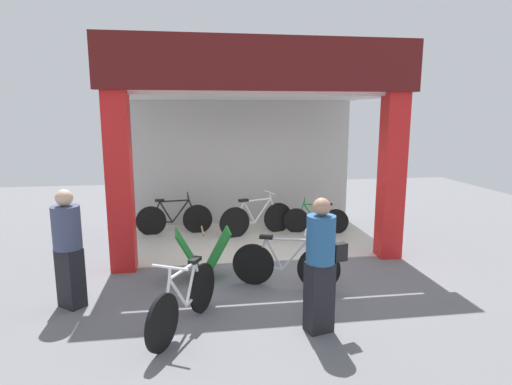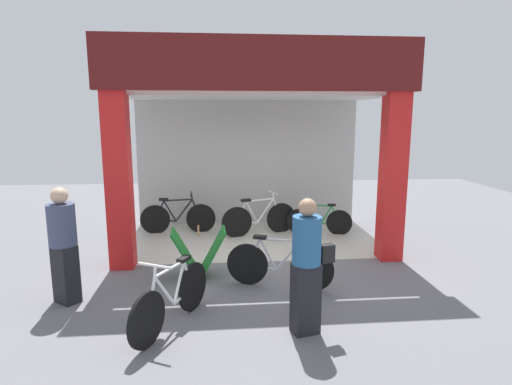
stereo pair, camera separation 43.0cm
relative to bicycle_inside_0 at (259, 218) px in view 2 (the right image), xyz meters
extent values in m
plane|color=slate|center=(-0.16, -1.74, -0.38)|extent=(18.34, 18.34, 0.00)
cube|color=beige|center=(-0.16, -0.32, -0.37)|extent=(5.17, 2.85, 0.02)
cube|color=#B7B7B2|center=(-0.16, 1.10, 1.12)|extent=(5.17, 0.12, 3.00)
cube|color=red|center=(-2.55, -1.74, 1.12)|extent=(0.40, 0.36, 3.00)
cube|color=red|center=(2.22, -1.74, 1.12)|extent=(0.40, 0.36, 3.00)
cube|color=#591414|center=(-0.16, -1.89, 3.06)|extent=(5.37, 0.20, 0.87)
cube|color=silver|center=(-0.16, -0.32, 2.59)|extent=(5.17, 2.85, 0.06)
cylinder|color=black|center=(-0.50, -0.15, -0.04)|extent=(0.66, 0.24, 0.68)
cylinder|color=black|center=(0.51, 0.15, -0.04)|extent=(0.66, 0.24, 0.68)
cylinder|color=white|center=(-0.26, -0.08, -0.07)|extent=(0.45, 0.17, 0.09)
cylinder|color=white|center=(-0.17, -0.05, 0.15)|extent=(0.29, 0.12, 0.51)
cylinder|color=white|center=(0.14, 0.04, 0.16)|extent=(0.41, 0.15, 0.53)
cylinder|color=white|center=(0.02, 0.00, 0.41)|extent=(0.63, 0.22, 0.05)
cylinder|color=white|center=(-0.39, -0.11, 0.18)|extent=(0.22, 0.10, 0.45)
cylinder|color=white|center=(0.41, 0.12, 0.19)|extent=(0.20, 0.09, 0.47)
cylinder|color=white|center=(0.32, 0.09, 0.48)|extent=(0.07, 0.05, 0.14)
cylinder|color=white|center=(0.31, 0.09, 0.55)|extent=(0.17, 0.46, 0.03)
cube|color=black|center=(-0.29, -0.09, 0.43)|extent=(0.23, 0.16, 0.05)
cylinder|color=black|center=(1.75, -0.16, -0.10)|extent=(0.56, 0.17, 0.56)
cylinder|color=black|center=(0.90, 0.04, -0.10)|extent=(0.56, 0.17, 0.56)
cylinder|color=#198C33|center=(1.55, -0.11, -0.12)|extent=(0.38, 0.12, 0.07)
cylinder|color=#198C33|center=(1.47, -0.09, 0.07)|extent=(0.25, 0.09, 0.42)
cylinder|color=#198C33|center=(1.21, -0.03, 0.07)|extent=(0.34, 0.11, 0.44)
cylinder|color=#198C33|center=(1.32, -0.06, 0.28)|extent=(0.53, 0.15, 0.04)
cylinder|color=#198C33|center=(1.66, -0.14, 0.09)|extent=(0.19, 0.07, 0.38)
cylinder|color=#198C33|center=(0.99, 0.02, 0.09)|extent=(0.17, 0.07, 0.39)
cylinder|color=#198C33|center=(1.06, 0.00, 0.34)|extent=(0.05, 0.04, 0.12)
cylinder|color=#198C33|center=(1.07, 0.00, 0.40)|extent=(0.12, 0.39, 0.03)
cube|color=black|center=(1.58, -0.12, 0.30)|extent=(0.19, 0.12, 0.04)
cylinder|color=black|center=(-2.28, 0.31, -0.05)|extent=(0.65, 0.05, 0.65)
cylinder|color=black|center=(-1.28, 0.33, -0.05)|extent=(0.65, 0.05, 0.65)
cylinder|color=black|center=(-2.05, 0.32, -0.08)|extent=(0.44, 0.04, 0.08)
cylinder|color=black|center=(-1.96, 0.32, 0.13)|extent=(0.28, 0.04, 0.49)
cylinder|color=black|center=(-1.64, 0.32, 0.14)|extent=(0.40, 0.04, 0.51)
cylinder|color=black|center=(-1.77, 0.32, 0.38)|extent=(0.63, 0.05, 0.05)
cylinder|color=black|center=(-2.17, 0.32, 0.16)|extent=(0.21, 0.04, 0.44)
cylinder|color=black|center=(-1.38, 0.33, 0.17)|extent=(0.20, 0.04, 0.45)
cylinder|color=black|center=(-1.47, 0.33, 0.45)|extent=(0.06, 0.04, 0.14)
cylinder|color=black|center=(-1.48, 0.33, 0.52)|extent=(0.04, 0.45, 0.03)
cube|color=black|center=(-2.08, 0.32, 0.40)|extent=(0.20, 0.10, 0.05)
cylinder|color=black|center=(-0.45, -2.69, -0.05)|extent=(0.63, 0.26, 0.65)
cylinder|color=black|center=(0.50, -3.03, -0.05)|extent=(0.63, 0.26, 0.65)
cylinder|color=silver|center=(-0.23, -2.77, -0.08)|extent=(0.43, 0.18, 0.08)
cylinder|color=silver|center=(-0.14, -2.80, 0.14)|extent=(0.28, 0.13, 0.49)
cylinder|color=silver|center=(0.15, -2.91, 0.14)|extent=(0.39, 0.17, 0.51)
cylinder|color=silver|center=(0.03, -2.87, 0.38)|extent=(0.60, 0.24, 0.05)
cylinder|color=silver|center=(-0.35, -2.73, 0.16)|extent=(0.21, 0.11, 0.44)
cylinder|color=silver|center=(0.41, -3.00, 0.17)|extent=(0.20, 0.10, 0.45)
cylinder|color=silver|center=(0.32, -2.97, 0.45)|extent=(0.06, 0.05, 0.14)
cylinder|color=silver|center=(0.31, -2.96, 0.52)|extent=(0.18, 0.44, 0.03)
cube|color=black|center=(-0.26, -2.76, 0.40)|extent=(0.22, 0.16, 0.05)
cylinder|color=black|center=(-1.25, -3.50, -0.05)|extent=(0.34, 0.61, 0.66)
cylinder|color=black|center=(-1.72, -4.41, -0.05)|extent=(0.34, 0.61, 0.66)
cylinder|color=white|center=(-1.36, -3.71, -0.07)|extent=(0.24, 0.41, 0.09)
cylinder|color=white|center=(-1.40, -3.80, 0.14)|extent=(0.16, 0.27, 0.50)
cylinder|color=white|center=(-1.55, -4.08, 0.15)|extent=(0.22, 0.38, 0.52)
cylinder|color=white|center=(-1.49, -3.96, 0.39)|extent=(0.32, 0.58, 0.05)
cylinder|color=white|center=(-1.30, -3.60, 0.17)|extent=(0.13, 0.21, 0.44)
cylinder|color=white|center=(-1.67, -4.32, 0.18)|extent=(0.12, 0.19, 0.46)
cylinder|color=white|center=(-1.63, -4.24, 0.46)|extent=(0.06, 0.07, 0.14)
cylinder|color=white|center=(-1.62, -4.23, 0.53)|extent=(0.42, 0.24, 0.03)
cube|color=black|center=(-1.34, -3.68, 0.41)|extent=(0.18, 0.22, 0.05)
cube|color=#197226|center=(-1.43, -2.31, 0.01)|extent=(0.47, 0.57, 0.80)
cube|color=#197226|center=(-1.00, -2.29, 0.01)|extent=(0.47, 0.57, 0.80)
cylinder|color=olive|center=(-1.21, -2.30, 0.41)|extent=(0.05, 0.55, 0.03)
cube|color=black|center=(0.14, -4.23, 0.06)|extent=(0.36, 0.31, 0.88)
cylinder|color=#26598C|center=(0.14, -4.23, 0.79)|extent=(0.42, 0.42, 0.58)
sphere|color=tan|center=(0.14, -4.23, 1.18)|extent=(0.21, 0.21, 0.21)
cube|color=black|center=(0.41, -4.16, 0.60)|extent=(0.19, 0.14, 0.22)
cube|color=black|center=(-3.04, -3.09, 0.04)|extent=(0.41, 0.40, 0.84)
cylinder|color=#3F4766|center=(-3.04, -3.09, 0.75)|extent=(0.53, 0.53, 0.59)
sphere|color=#D8AD8C|center=(-3.04, -3.09, 1.16)|extent=(0.23, 0.23, 0.23)
camera|label=1|loc=(-1.32, -8.91, 2.25)|focal=29.75mm
camera|label=2|loc=(-0.89, -8.96, 2.25)|focal=29.75mm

